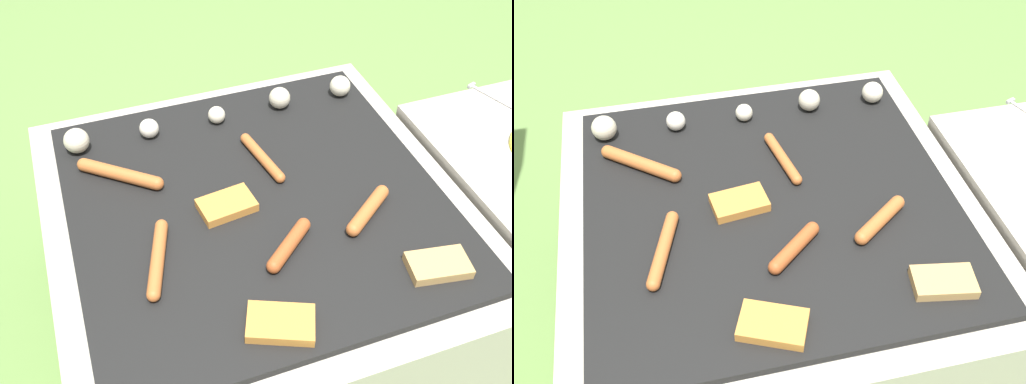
% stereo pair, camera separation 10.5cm
% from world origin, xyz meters
% --- Properties ---
extents(ground_plane, '(14.00, 14.00, 0.00)m').
position_xyz_m(ground_plane, '(0.00, 0.00, 0.00)').
color(ground_plane, '#608442').
extents(grill, '(0.87, 0.87, 0.42)m').
position_xyz_m(grill, '(0.00, 0.00, 0.21)').
color(grill, '#B2AA9E').
rests_on(grill, ground_plane).
extents(sausage_back_center, '(0.17, 0.14, 0.03)m').
position_xyz_m(sausage_back_center, '(-0.26, 0.16, 0.44)').
color(sausage_back_center, '#B7602D').
rests_on(sausage_back_center, grill).
extents(sausage_mid_right, '(0.08, 0.18, 0.03)m').
position_xyz_m(sausage_mid_right, '(-0.23, -0.10, 0.44)').
color(sausage_mid_right, '#B7602D').
rests_on(sausage_mid_right, grill).
extents(sausage_back_left, '(0.13, 0.10, 0.03)m').
position_xyz_m(sausage_back_left, '(0.20, -0.12, 0.44)').
color(sausage_back_left, '#B7602D').
rests_on(sausage_back_left, grill).
extents(sausage_front_center, '(0.12, 0.11, 0.03)m').
position_xyz_m(sausage_front_center, '(0.01, -0.15, 0.44)').
color(sausage_front_center, '#A34C23').
rests_on(sausage_front_center, grill).
extents(sausage_front_right, '(0.05, 0.17, 0.02)m').
position_xyz_m(sausage_front_right, '(0.05, 0.11, 0.44)').
color(sausage_front_right, '#B7602D').
rests_on(sausage_front_right, grill).
extents(bread_slice_center, '(0.14, 0.11, 0.02)m').
position_xyz_m(bread_slice_center, '(-0.06, -0.31, 0.43)').
color(bread_slice_center, '#D18438').
rests_on(bread_slice_center, grill).
extents(bread_slice_left, '(0.12, 0.09, 0.02)m').
position_xyz_m(bread_slice_left, '(0.26, -0.29, 0.43)').
color(bread_slice_left, tan).
rests_on(bread_slice_left, grill).
extents(bread_slice_right, '(0.12, 0.09, 0.02)m').
position_xyz_m(bread_slice_right, '(-0.07, -0.01, 0.43)').
color(bread_slice_right, '#D18438').
rests_on(bread_slice_right, grill).
extents(mushroom_row, '(0.71, 0.06, 0.06)m').
position_xyz_m(mushroom_row, '(-0.01, 0.28, 0.45)').
color(mushroom_row, beige).
rests_on(mushroom_row, grill).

